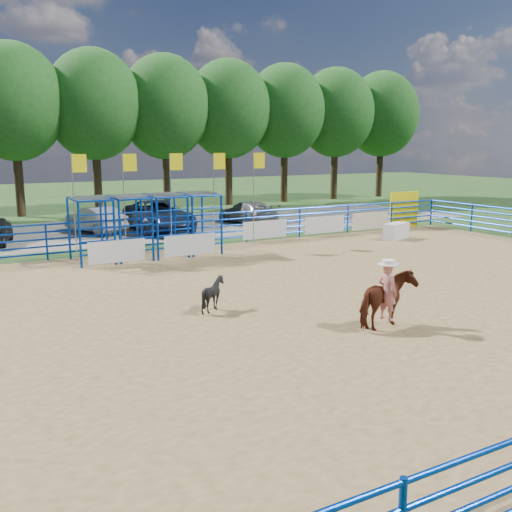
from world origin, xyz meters
name	(u,v)px	position (x,y,z in m)	size (l,w,h in m)	color
ground	(315,300)	(0.00, 0.00, 0.00)	(120.00, 120.00, 0.00)	#2F5120
arena_dirt	(315,299)	(0.00, 0.00, 0.01)	(30.00, 20.00, 0.02)	#9A7E4D
gravel_strip	(140,228)	(0.00, 17.00, 0.01)	(40.00, 10.00, 0.01)	slate
announcer_table	(396,231)	(9.90, 7.31, 0.40)	(1.44, 0.67, 0.77)	silver
horse_and_rider	(387,295)	(0.00, -3.10, 0.87)	(1.82, 1.14, 2.46)	#5E2512
calf	(213,294)	(-3.16, 0.41, 0.49)	(0.76, 0.86, 0.95)	black
car_b	(95,220)	(-2.48, 16.62, 0.69)	(1.43, 4.10, 1.35)	gray
car_c	(159,216)	(0.56, 15.35, 0.83)	(2.72, 5.89, 1.64)	#141A34
car_d	(248,212)	(6.19, 15.82, 0.66)	(1.82, 4.48, 1.30)	#5B5B5E
perimeter_fence	(316,275)	(0.00, 0.00, 0.75)	(30.10, 20.10, 1.50)	#0732A2
chute_assembly	(155,226)	(-1.90, 8.84, 1.26)	(19.32, 2.41, 4.20)	#0732A2
treeline	(93,99)	(0.00, 26.00, 7.53)	(56.40, 6.40, 11.24)	#3F2B19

